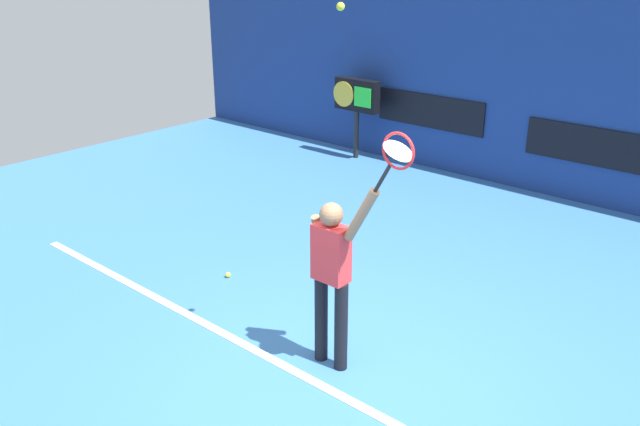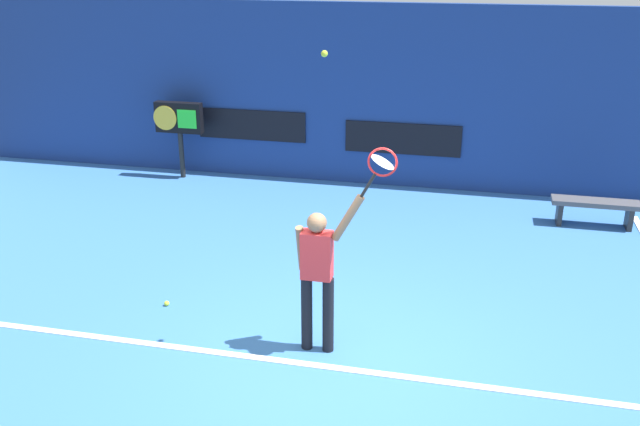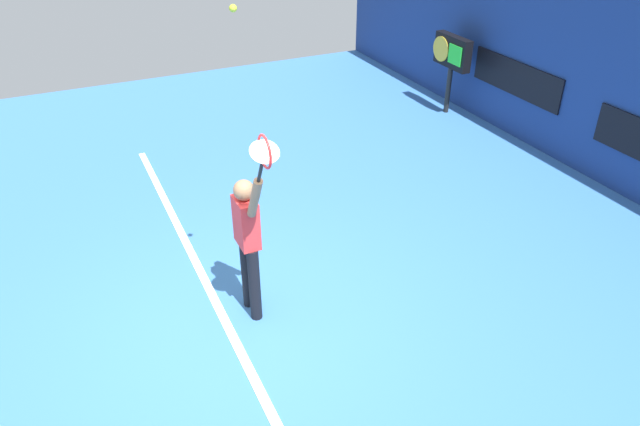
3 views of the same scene
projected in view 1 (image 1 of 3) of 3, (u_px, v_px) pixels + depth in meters
name	position (u px, v px, depth m)	size (l,w,h in m)	color
ground_plane	(338.00, 383.00, 6.29)	(18.00, 18.00, 0.00)	#3870B2
back_wall	(606.00, 97.00, 10.09)	(18.00, 0.20, 3.43)	navy
sponsor_banner_center	(595.00, 147.00, 10.29)	(2.20, 0.03, 0.60)	black
sponsor_banner_portside	(429.00, 111.00, 12.08)	(2.20, 0.03, 0.60)	black
court_baseline	(328.00, 389.00, 6.18)	(10.00, 0.10, 0.01)	white
tennis_player	(332.00, 271.00, 6.21)	(0.76, 0.31, 1.94)	black
tennis_racket	(396.00, 154.00, 5.33)	(0.44, 0.27, 0.61)	black
tennis_ball	(341.00, 7.00, 5.29)	(0.07, 0.07, 0.07)	#CCE033
scoreboard_clock	(357.00, 98.00, 12.58)	(0.96, 0.20, 1.53)	black
spare_ball	(228.00, 275.00, 8.28)	(0.07, 0.07, 0.07)	#CCE033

